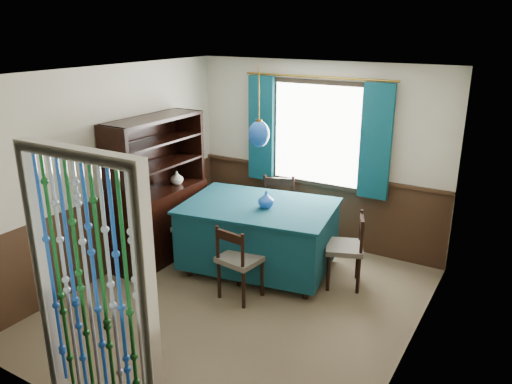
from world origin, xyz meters
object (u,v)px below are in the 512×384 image
Objects in this scene: chair_left at (181,224)px; vase_sideboard at (177,177)px; vase_table at (266,200)px; bowl_shelf at (140,169)px; chair_near at (239,260)px; chair_right at (347,248)px; dining_table at (259,233)px; sideboard at (159,212)px; chair_far at (277,210)px; pendant_lamp at (259,134)px.

vase_sideboard is at bearing -160.18° from chair_left.
vase_table is 0.85× the size of bowl_shelf.
chair_right reaches higher than chair_near.
bowl_shelf reaches higher than chair_near.
chair_near is at bearing 42.49° from chair_left.
dining_table is at bearing 75.60° from chair_left.
vase_sideboard is (0.06, 0.33, 0.39)m from sideboard.
dining_table is 2.06× the size of chair_far.
chair_near reaches higher than dining_table.
chair_right is 0.97× the size of pendant_lamp.
dining_table is 10.87× the size of vase_table.
chair_left is 0.47× the size of sideboard.
chair_near is 1.46m from pendant_lamp.
chair_near is 4.55× the size of vase_sideboard.
bowl_shelf is at bearing 32.88° from chair_far.
chair_left is 0.62m from vase_sideboard.
sideboard is 0.75m from bowl_shelf.
sideboard reaches higher than bowl_shelf.
dining_table is 1.08m from chair_left.
chair_left is 0.33m from sideboard.
chair_far is at bearing 109.39° from vase_table.
vase_table is at bearing 100.45° from chair_near.
sideboard is at bearing 173.69° from chair_near.
chair_right is at bearing 0.81° from dining_table.
chair_right is 2.44m from sideboard.
chair_left is at bearing 26.87° from chair_far.
chair_near is 0.82m from vase_table.
sideboard is at bearing 99.96° from bowl_shelf.
chair_right is at bearing 134.01° from chair_far.
pendant_lamp is at bearing 75.60° from chair_left.
chair_far is 1.47m from pendant_lamp.
pendant_lamp is at bearing 161.98° from vase_table.
pendant_lamp reaches higher than chair_far.
bowl_shelf reaches higher than vase_sideboard.
chair_near is at bearing 81.48° from chair_far.
chair_right is (0.92, 0.89, 0.00)m from chair_near.
vase_sideboard is at bearing -179.25° from pendant_lamp.
pendant_lamp reaches higher than dining_table.
pendant_lamp is (-0.16, 0.70, 1.27)m from chair_near.
chair_near is 1.51m from chair_far.
bowl_shelf is at bearing -45.94° from chair_left.
chair_far is 4.96× the size of vase_sideboard.
sideboard is at bearing 23.79° from chair_far.
sideboard is at bearing 81.71° from chair_right.
pendant_lamp is (1.30, 0.34, 1.10)m from sideboard.
chair_far is 1.32m from chair_left.
sideboard reaches higher than chair_far.
sideboard reaches higher than chair_near.
bowl_shelf is at bearing -151.08° from pendant_lamp.
chair_far is 1.37m from chair_right.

